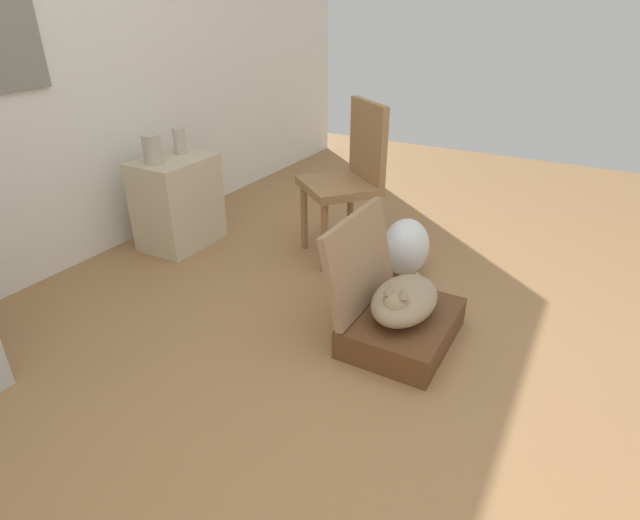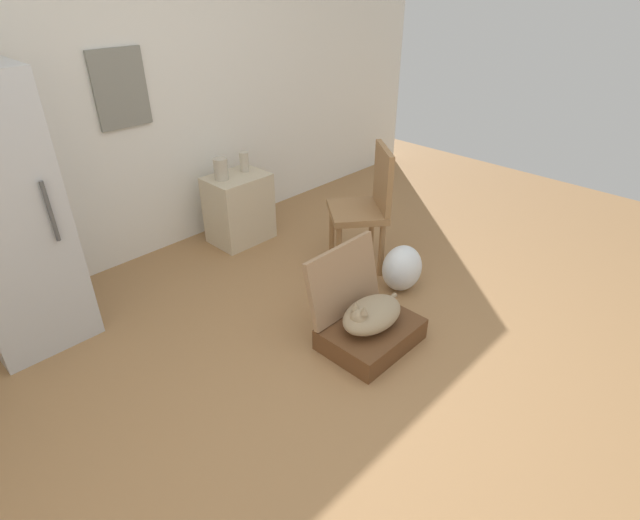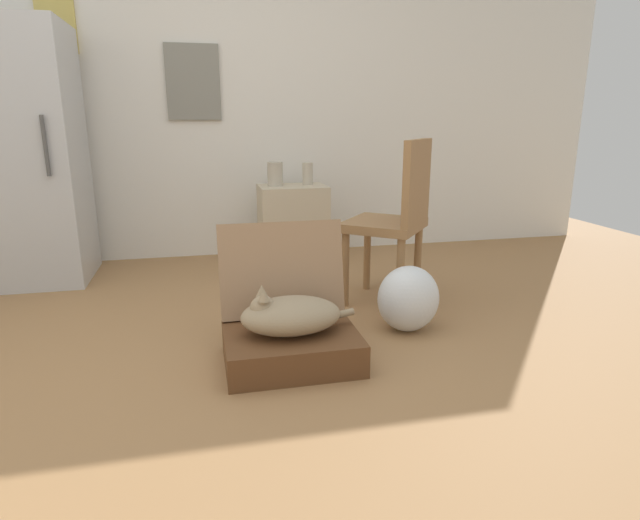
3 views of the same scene
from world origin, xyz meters
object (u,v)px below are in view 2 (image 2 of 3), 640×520
object	(u,v)px
refrigerator	(0,216)
vase_short	(244,162)
vase_tall	(221,169)
side_table	(239,208)
cat	(371,314)
plastic_bag_white	(402,268)
suitcase_base	(371,334)
chair	(367,204)

from	to	relation	value
refrigerator	vase_short	distance (m)	1.82
refrigerator	vase_tall	bearing A→B (deg)	2.71
side_table	vase_short	size ratio (longest dim) A/B	3.57
refrigerator	vase_tall	distance (m)	1.58
cat	vase_short	bearing A→B (deg)	75.68
plastic_bag_white	vase_tall	distance (m)	1.62
plastic_bag_white	suitcase_base	bearing A→B (deg)	-159.74
chair	refrigerator	bearing A→B (deg)	-76.18
cat	side_table	size ratio (longest dim) A/B	0.90
vase_tall	vase_short	size ratio (longest dim) A/B	1.06
plastic_bag_white	chair	distance (m)	0.55
refrigerator	side_table	size ratio (longest dim) A/B	2.83
chair	vase_short	bearing A→B (deg)	-126.15
plastic_bag_white	vase_short	world-z (taller)	vase_short
suitcase_base	side_table	size ratio (longest dim) A/B	1.01
side_table	vase_short	world-z (taller)	vase_short
suitcase_base	cat	size ratio (longest dim) A/B	1.13
chair	plastic_bag_white	bearing A→B (deg)	28.21
plastic_bag_white	refrigerator	xyz separation A→B (m)	(-2.02, 1.40, 0.64)
side_table	suitcase_base	bearing A→B (deg)	-100.40
suitcase_base	refrigerator	bearing A→B (deg)	130.30
suitcase_base	refrigerator	size ratio (longest dim) A/B	0.36
plastic_bag_white	chair	size ratio (longest dim) A/B	0.36
suitcase_base	cat	world-z (taller)	cat
cat	chair	size ratio (longest dim) A/B	0.55
suitcase_base	plastic_bag_white	world-z (taller)	plastic_bag_white
refrigerator	vase_tall	size ratio (longest dim) A/B	9.49
vase_short	suitcase_base	bearing A→B (deg)	-104.05
side_table	vase_tall	size ratio (longest dim) A/B	3.36
plastic_bag_white	side_table	distance (m)	1.49
vase_tall	suitcase_base	bearing A→B (deg)	-96.24
cat	side_table	bearing A→B (deg)	79.32
vase_tall	side_table	bearing A→B (deg)	-11.16
suitcase_base	vase_tall	distance (m)	1.82
cat	vase_short	world-z (taller)	vase_short
plastic_bag_white	refrigerator	distance (m)	2.54
plastic_bag_white	side_table	size ratio (longest dim) A/B	0.59
vase_tall	cat	bearing A→B (deg)	-96.52
vase_tall	vase_short	distance (m)	0.25
cat	side_table	distance (m)	1.71
plastic_bag_white	refrigerator	world-z (taller)	refrigerator
side_table	chair	xyz separation A→B (m)	(0.41, -1.03, 0.23)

